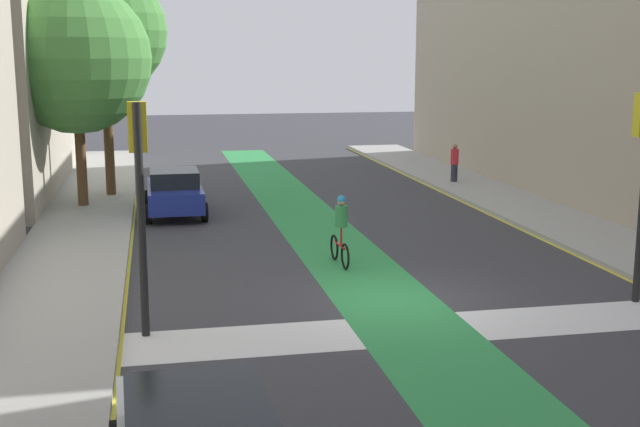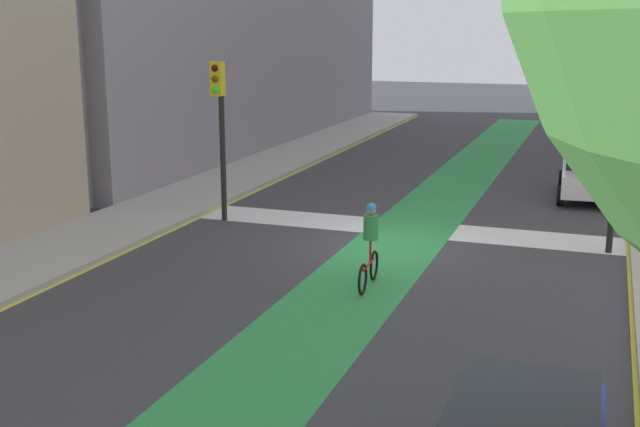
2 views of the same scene
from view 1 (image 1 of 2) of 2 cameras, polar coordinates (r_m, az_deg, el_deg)
The scene contains 12 objects.
ground_plane at distance 18.53m, azimuth 5.39°, elevation -5.99°, with size 120.00×120.00×0.00m, color #38383D.
bike_lane_paint at distance 18.46m, azimuth 4.60°, elevation -6.03°, with size 2.40×60.00×0.01m, color #2D8C47.
crosswalk_band at distance 16.72m, azimuth 7.39°, elevation -7.91°, with size 12.00×1.80×0.01m, color silver.
sidewalk_left at distance 17.92m, azimuth -18.41°, elevation -6.87°, with size 3.00×60.00×0.15m, color #9E9E99.
curb_stripe_left at distance 17.81m, azimuth -13.57°, elevation -6.95°, with size 0.16×60.00×0.01m, color yellow.
curb_stripe_right at distance 21.02m, azimuth 21.31°, elevation -4.65°, with size 0.16×60.00×0.01m, color yellow.
traffic_signal_near_left at distance 15.93m, azimuth -12.41°, elevation 2.67°, with size 0.35×0.52×4.52m.
car_blue_left_far at distance 28.48m, azimuth -10.06°, elevation 1.50°, with size 2.05×4.22×1.57m.
cyclist_in_lane at distance 21.23m, azimuth 1.44°, elevation -1.06°, with size 0.32×1.73×1.86m.
pedestrian_sidewalk_right_a at distance 35.01m, azimuth 9.31°, elevation 3.51°, with size 0.34×0.34×1.58m.
street_tree_near at distance 29.91m, azimuth -16.59°, elevation 10.25°, with size 5.18×5.18×7.71m.
street_tree_far at distance 32.02m, azimuth -14.79°, elevation 12.10°, with size 4.66×4.66×8.43m.
Camera 1 is at (-5.20, -16.96, 5.37)m, focal length 46.15 mm.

